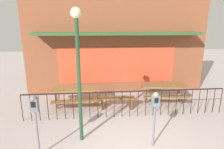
{
  "coord_description": "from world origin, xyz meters",
  "views": [
    {
      "loc": [
        -1.08,
        -4.37,
        3.21
      ],
      "look_at": [
        -0.46,
        2.24,
        1.47
      ],
      "focal_mm": 30.67,
      "sensor_mm": 36.0,
      "label": 1
    }
  ],
  "objects_px": {
    "parking_meter_near": "(155,105)",
    "street_lamp": "(78,57)",
    "patio_bench": "(117,100)",
    "parking_meter_far": "(35,110)",
    "picnic_table_right": "(164,88)",
    "picnic_table_left": "(76,92)"
  },
  "relations": [
    {
      "from": "picnic_table_right",
      "to": "patio_bench",
      "type": "xyz_separation_m",
      "value": [
        -2.06,
        -0.48,
        -0.26
      ]
    },
    {
      "from": "picnic_table_left",
      "to": "patio_bench",
      "type": "height_order",
      "value": "picnic_table_left"
    },
    {
      "from": "picnic_table_right",
      "to": "parking_meter_far",
      "type": "bearing_deg",
      "value": -144.69
    },
    {
      "from": "street_lamp",
      "to": "parking_meter_far",
      "type": "bearing_deg",
      "value": -149.8
    },
    {
      "from": "patio_bench",
      "to": "parking_meter_far",
      "type": "xyz_separation_m",
      "value": [
        -2.27,
        -2.59,
        0.9
      ]
    },
    {
      "from": "parking_meter_near",
      "to": "parking_meter_far",
      "type": "height_order",
      "value": "parking_meter_far"
    },
    {
      "from": "patio_bench",
      "to": "picnic_table_left",
      "type": "bearing_deg",
      "value": 166.91
    },
    {
      "from": "parking_meter_near",
      "to": "street_lamp",
      "type": "xyz_separation_m",
      "value": [
        -1.97,
        0.46,
        1.21
      ]
    },
    {
      "from": "parking_meter_far",
      "to": "street_lamp",
      "type": "distance_m",
      "value": 1.65
    },
    {
      "from": "street_lamp",
      "to": "picnic_table_left",
      "type": "bearing_deg",
      "value": 97.94
    },
    {
      "from": "patio_bench",
      "to": "parking_meter_far",
      "type": "relative_size",
      "value": 0.88
    },
    {
      "from": "picnic_table_right",
      "to": "patio_bench",
      "type": "relative_size",
      "value": 1.38
    },
    {
      "from": "parking_meter_far",
      "to": "street_lamp",
      "type": "xyz_separation_m",
      "value": [
        1.02,
        0.6,
        1.15
      ]
    },
    {
      "from": "patio_bench",
      "to": "parking_meter_far",
      "type": "height_order",
      "value": "parking_meter_far"
    },
    {
      "from": "picnic_table_right",
      "to": "parking_meter_far",
      "type": "xyz_separation_m",
      "value": [
        -4.33,
        -3.06,
        0.64
      ]
    },
    {
      "from": "picnic_table_left",
      "to": "picnic_table_right",
      "type": "distance_m",
      "value": 3.63
    },
    {
      "from": "picnic_table_left",
      "to": "patio_bench",
      "type": "xyz_separation_m",
      "value": [
        1.58,
        -0.37,
        -0.26
      ]
    },
    {
      "from": "patio_bench",
      "to": "parking_meter_far",
      "type": "bearing_deg",
      "value": -131.27
    },
    {
      "from": "parking_meter_far",
      "to": "street_lamp",
      "type": "height_order",
      "value": "street_lamp"
    },
    {
      "from": "patio_bench",
      "to": "street_lamp",
      "type": "relative_size",
      "value": 0.39
    },
    {
      "from": "patio_bench",
      "to": "parking_meter_near",
      "type": "distance_m",
      "value": 2.69
    },
    {
      "from": "picnic_table_left",
      "to": "parking_meter_far",
      "type": "relative_size",
      "value": 1.13
    }
  ]
}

